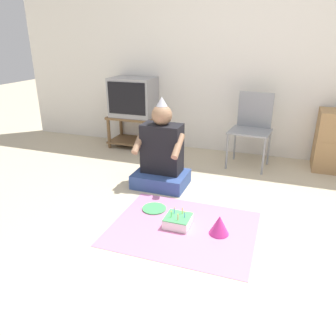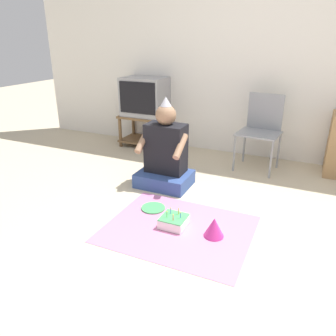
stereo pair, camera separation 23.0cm
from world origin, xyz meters
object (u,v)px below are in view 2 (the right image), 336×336
person_seated (165,156)px  birthday_cake (174,221)px  tv (145,97)px  folding_chair (261,126)px  party_hat_blue (214,227)px  paper_plate (153,208)px

person_seated → birthday_cake: bearing=-60.2°
person_seated → tv: bearing=126.8°
tv → person_seated: 1.37m
folding_chair → birthday_cake: size_ratio=4.15×
party_hat_blue → paper_plate: (-0.61, 0.19, -0.07)m
tv → folding_chair: (1.56, -0.18, -0.19)m
paper_plate → tv: bearing=120.2°
birthday_cake → party_hat_blue: party_hat_blue is taller
party_hat_blue → folding_chair: bearing=88.7°
tv → birthday_cake: (1.19, -1.75, -0.63)m
party_hat_blue → tv: bearing=130.9°
person_seated → birthday_cake: 0.85m
tv → party_hat_blue: size_ratio=3.68×
birthday_cake → paper_plate: birthday_cake is taller
tv → paper_plate: (0.91, -1.57, -0.66)m
person_seated → folding_chair: bearing=48.8°
folding_chair → paper_plate: 1.61m
tv → paper_plate: tv is taller
person_seated → paper_plate: bearing=-76.7°
person_seated → paper_plate: size_ratio=4.26×
paper_plate → birthday_cake: bearing=-33.5°
person_seated → paper_plate: (0.12, -0.51, -0.30)m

